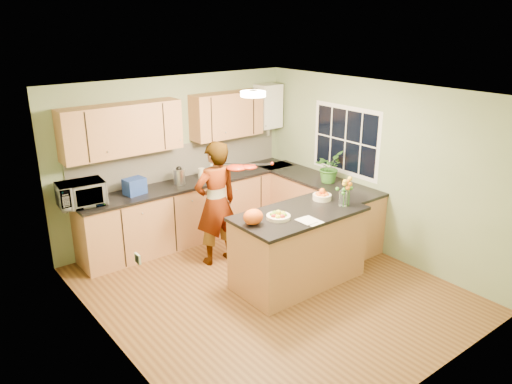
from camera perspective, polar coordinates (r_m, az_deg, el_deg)
floor at (r=6.55m, az=1.34°, el=-11.00°), size 4.50×4.50×0.00m
ceiling at (r=5.70m, az=1.54°, el=11.20°), size 4.00×4.50×0.02m
wall_back at (r=7.80m, az=-9.13°, el=3.82°), size 4.00×0.02×2.50m
wall_front at (r=4.65m, az=19.50°, el=-8.18°), size 4.00×0.02×2.50m
wall_left at (r=5.08m, az=-16.38°, el=-5.44°), size 0.02×4.50×2.50m
wall_right at (r=7.38m, az=13.54°, el=2.63°), size 0.02×4.50×2.50m
back_counter at (r=7.84m, az=-7.12°, el=-2.00°), size 3.64×0.62×0.94m
right_counter at (r=7.95m, az=6.99°, el=-1.69°), size 0.62×2.24×0.94m
splashback at (r=7.84m, az=-8.42°, el=3.57°), size 3.60×0.02×0.52m
upper_cabinets at (r=7.43m, az=-9.92°, el=7.77°), size 3.20×0.34×0.70m
boiler at (r=8.46m, az=1.40°, el=9.77°), size 0.40×0.30×0.86m
window_right at (r=7.67m, az=10.20°, el=5.82°), size 0.01×1.30×1.05m
light_switch at (r=4.55m, az=-13.37°, el=-7.42°), size 0.02×0.09×0.09m
ceiling_lamp at (r=5.94m, az=-0.33°, el=11.16°), size 0.30×0.30×0.07m
peninsula_island at (r=6.52m, az=4.86°, el=-6.30°), size 1.71×0.88×0.98m
fruit_dish at (r=6.09m, az=2.57°, el=-2.68°), size 0.30×0.30×0.10m
orange_bowl at (r=6.76m, az=7.56°, el=-0.36°), size 0.25×0.25×0.15m
flower_vase at (r=6.51m, az=10.02°, el=0.91°), size 0.24×0.24×0.45m
orange_bag at (r=5.90m, az=-0.32°, el=-2.86°), size 0.32×0.30×0.19m
papers at (r=6.06m, az=6.22°, el=-3.29°), size 0.21×0.28×0.01m
violinist at (r=6.89m, az=-4.59°, el=-1.31°), size 0.66×0.45×1.76m
violin at (r=6.66m, az=-2.23°, el=2.79°), size 0.69×0.60×0.17m
microwave at (r=6.97m, az=-19.35°, el=-0.21°), size 0.63×0.46×0.33m
blue_box at (r=7.23m, az=-13.71°, el=0.65°), size 0.31×0.25×0.23m
kettle at (r=7.52m, az=-8.78°, el=1.84°), size 0.17×0.17×0.32m
jar_cream at (r=7.76m, az=-6.24°, el=2.13°), size 0.13×0.13×0.16m
jar_white at (r=7.84m, az=-4.83°, el=2.46°), size 0.15×0.15×0.19m
potted_plant at (r=7.59m, az=8.30°, el=2.85°), size 0.54×0.51×0.47m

